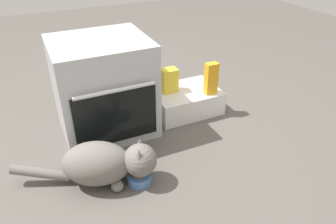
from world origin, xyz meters
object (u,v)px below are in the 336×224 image
at_px(pantry_cabinet, 185,100).
at_px(juice_carton, 211,78).
at_px(oven, 104,87).
at_px(food_bowl, 139,177).
at_px(snack_bag, 169,80).
at_px(cat, 105,163).

xyz_separation_m(pantry_cabinet, juice_carton, (0.15, -0.11, 0.21)).
distance_m(oven, pantry_cabinet, 0.66).
height_order(food_bowl, snack_bag, snack_bag).
relative_size(pantry_cabinet, juice_carton, 2.11).
relative_size(cat, juice_carton, 3.24).
distance_m(snack_bag, juice_carton, 0.31).
xyz_separation_m(food_bowl, snack_bag, (0.49, 0.64, 0.24)).
xyz_separation_m(pantry_cabinet, cat, (-0.78, -0.53, 0.05)).
height_order(pantry_cabinet, food_bowl, pantry_cabinet).
bearing_deg(pantry_cabinet, oven, 178.05).
bearing_deg(food_bowl, oven, 91.11).
relative_size(food_bowl, juice_carton, 0.60).
distance_m(pantry_cabinet, juice_carton, 0.28).
relative_size(snack_bag, juice_carton, 0.75).
bearing_deg(snack_bag, juice_carton, -30.58).
distance_m(oven, snack_bag, 0.50).
distance_m(food_bowl, juice_carton, 0.94).
height_order(oven, snack_bag, oven).
xyz_separation_m(oven, snack_bag, (0.50, 0.02, -0.06)).
bearing_deg(juice_carton, oven, 169.98).
xyz_separation_m(oven, pantry_cabinet, (0.62, -0.02, -0.24)).
relative_size(pantry_cabinet, cat, 0.65).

